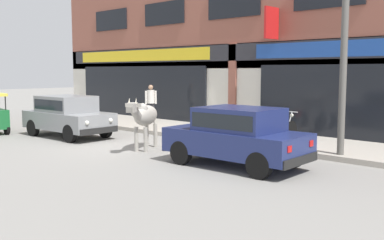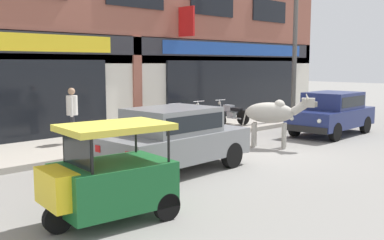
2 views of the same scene
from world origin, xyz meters
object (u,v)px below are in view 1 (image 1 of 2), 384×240
at_px(car_0, 68,114).
at_px(motorcycle_1, 254,124).
at_px(motorcycle_0, 223,122).
at_px(motorcycle_2, 279,128).
at_px(car_1, 237,134).
at_px(utility_pole, 345,35).
at_px(pedestrian, 151,99).
at_px(cow, 145,116).

bearing_deg(car_0, motorcycle_1, 36.80).
bearing_deg(motorcycle_0, motorcycle_2, -0.79).
distance_m(car_0, car_1, 7.43).
relative_size(motorcycle_0, motorcycle_2, 1.00).
bearing_deg(motorcycle_1, car_0, -143.20).
relative_size(motorcycle_1, utility_pole, 0.29).
relative_size(motorcycle_0, motorcycle_1, 1.00).
xyz_separation_m(pedestrian, utility_pole, (9.14, -1.43, 2.11)).
xyz_separation_m(car_0, car_1, (7.43, 0.17, 0.00)).
distance_m(car_0, utility_pole, 9.62).
xyz_separation_m(motorcycle_1, pedestrian, (-5.48, 0.19, 0.60)).
distance_m(motorcycle_0, utility_pole, 5.75).
bearing_deg(cow, motorcycle_2, 57.01).
xyz_separation_m(car_1, motorcycle_2, (-1.09, 3.61, -0.28)).
relative_size(car_0, motorcycle_2, 2.03).
xyz_separation_m(motorcycle_1, motorcycle_2, (1.09, -0.15, 0.00)).
bearing_deg(car_1, utility_pole, 59.45).
height_order(car_1, motorcycle_2, car_1).
bearing_deg(pedestrian, motorcycle_2, -2.94).
bearing_deg(utility_pole, pedestrian, 171.09).
relative_size(car_0, utility_pole, 0.59).
distance_m(cow, motorcycle_0, 3.68).
xyz_separation_m(motorcycle_2, pedestrian, (-6.57, 0.34, 0.60)).
bearing_deg(motorcycle_0, utility_pole, -12.85).
relative_size(motorcycle_2, pedestrian, 1.13).
distance_m(car_1, pedestrian, 8.62).
bearing_deg(car_0, car_1, 1.30).
distance_m(car_1, utility_pole, 3.80).
bearing_deg(car_0, pedestrian, 93.14).
relative_size(car_0, motorcycle_0, 2.03).
bearing_deg(car_0, utility_pole, 16.77).
height_order(motorcycle_0, motorcycle_2, same).
bearing_deg(cow, motorcycle_0, 90.37).
height_order(car_0, car_1, same).
bearing_deg(motorcycle_2, motorcycle_0, 179.21).
bearing_deg(cow, car_1, -0.01).
bearing_deg(motorcycle_1, motorcycle_0, -174.84).
distance_m(cow, utility_pole, 5.96).
bearing_deg(utility_pole, car_0, -163.23).
height_order(car_1, motorcycle_0, car_1).
bearing_deg(utility_pole, motorcycle_1, 161.24).
xyz_separation_m(motorcycle_0, motorcycle_1, (1.28, 0.12, 0.00)).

